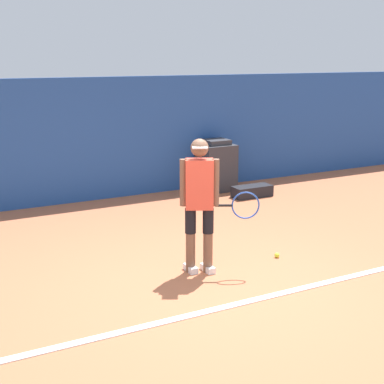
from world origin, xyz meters
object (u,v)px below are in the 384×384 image
at_px(tennis_ball, 277,255).
at_px(covered_chair, 216,166).
at_px(tennis_player, 201,200).
at_px(equipment_bag, 252,191).

relative_size(tennis_ball, covered_chair, 0.07).
bearing_deg(covered_chair, tennis_player, -122.30).
relative_size(tennis_player, equipment_bag, 2.18).
bearing_deg(equipment_bag, tennis_ball, -117.37).
xyz_separation_m(covered_chair, equipment_bag, (0.36, -0.80, -0.39)).
bearing_deg(tennis_player, tennis_ball, 23.85).
height_order(tennis_ball, covered_chair, covered_chair).
height_order(covered_chair, equipment_bag, covered_chair).
bearing_deg(tennis_player, equipment_bag, 73.30).
height_order(tennis_player, tennis_ball, tennis_player).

